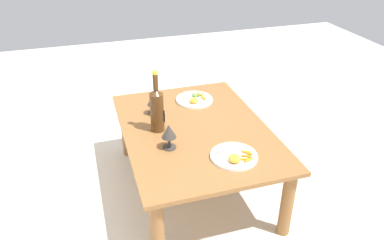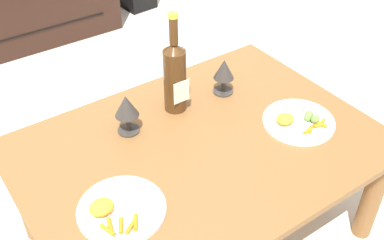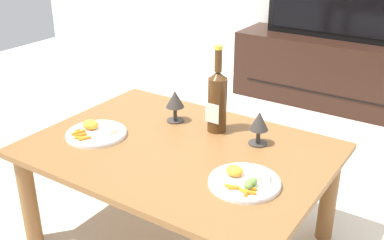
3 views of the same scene
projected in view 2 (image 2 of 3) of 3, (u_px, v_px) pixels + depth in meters
The scene contains 8 objects.
ground_plane at pixel (199, 232), 1.81m from camera, with size 6.40×6.40×0.00m, color beige.
dining_table at pixel (200, 160), 1.57m from camera, with size 1.16×0.84×0.45m.
tv_stand at pixel (13, 6), 2.85m from camera, with size 1.24×0.42×0.48m.
wine_bottle at pixel (175, 74), 1.60m from camera, with size 0.08×0.08×0.37m.
goblet_left at pixel (126, 108), 1.53m from camera, with size 0.08×0.08×0.14m.
goblet_right at pixel (224, 71), 1.71m from camera, with size 0.08×0.08×0.14m.
dinner_plate_left at pixel (120, 208), 1.30m from camera, with size 0.25×0.25×0.05m.
dinner_plate_right at pixel (299, 120), 1.61m from camera, with size 0.25×0.25×0.05m.
Camera 2 is at (-0.69, -0.93, 1.46)m, focal length 43.92 mm.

